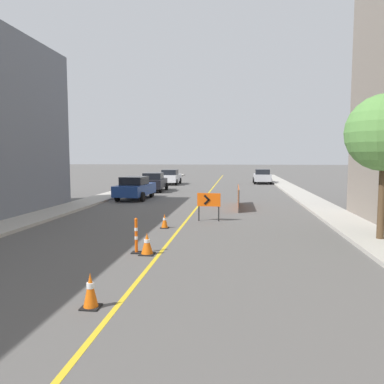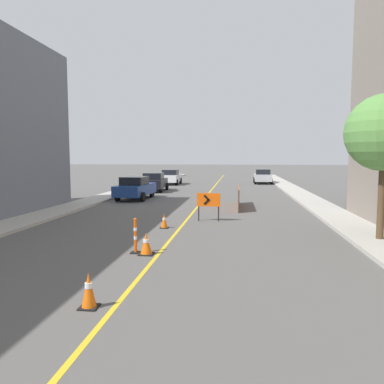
% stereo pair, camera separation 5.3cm
% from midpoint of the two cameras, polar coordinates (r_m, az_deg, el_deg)
% --- Properties ---
extents(lane_stripe, '(0.12, 65.90, 0.01)m').
position_cam_midpoint_polar(lane_stripe, '(28.13, 2.10, -0.63)').
color(lane_stripe, gold).
rests_on(lane_stripe, ground_plane).
extents(sidewalk_left, '(1.87, 65.90, 0.14)m').
position_cam_midpoint_polar(sidewalk_left, '(29.60, -11.82, -0.32)').
color(sidewalk_left, '#ADA89E').
rests_on(sidewalk_left, ground_plane).
extents(sidewalk_right, '(1.87, 65.90, 0.14)m').
position_cam_midpoint_polar(sidewalk_right, '(28.44, 16.60, -0.66)').
color(sidewalk_right, '#ADA89E').
rests_on(sidewalk_right, ground_plane).
extents(traffic_cone_third, '(0.36, 0.36, 0.71)m').
position_cam_midpoint_polar(traffic_cone_third, '(7.79, -15.41, -14.26)').
color(traffic_cone_third, black).
rests_on(traffic_cone_third, ground_plane).
extents(traffic_cone_fourth, '(0.44, 0.44, 0.66)m').
position_cam_midpoint_polar(traffic_cone_fourth, '(11.47, -7.00, -7.85)').
color(traffic_cone_fourth, black).
rests_on(traffic_cone_fourth, ground_plane).
extents(traffic_cone_fifth, '(0.34, 0.34, 0.60)m').
position_cam_midpoint_polar(traffic_cone_fifth, '(15.57, -4.30, -4.44)').
color(traffic_cone_fifth, black).
rests_on(traffic_cone_fifth, ground_plane).
extents(delineator_post_rear, '(0.29, 0.29, 1.09)m').
position_cam_midpoint_polar(delineator_post_rear, '(11.65, -8.62, -6.97)').
color(delineator_post_rear, black).
rests_on(delineator_post_rear, ground_plane).
extents(arrow_barricade_primary, '(1.08, 0.14, 1.29)m').
position_cam_midpoint_polar(arrow_barricade_primary, '(17.17, 2.48, -1.39)').
color(arrow_barricade_primary, '#EF560C').
rests_on(arrow_barricade_primary, ground_plane).
extents(safety_mesh_fence, '(0.08, 4.38, 1.21)m').
position_cam_midpoint_polar(safety_mesh_fence, '(21.92, 7.03, -0.79)').
color(safety_mesh_fence, '#EF560C').
rests_on(safety_mesh_fence, ground_plane).
extents(parked_car_curb_near, '(2.05, 4.40, 1.59)m').
position_cam_midpoint_polar(parked_car_curb_near, '(26.30, -8.73, 0.63)').
color(parked_car_curb_near, navy).
rests_on(parked_car_curb_near, ground_plane).
extents(parked_car_curb_mid, '(2.04, 4.40, 1.59)m').
position_cam_midpoint_polar(parked_car_curb_mid, '(32.38, -5.89, 1.54)').
color(parked_car_curb_mid, black).
rests_on(parked_car_curb_mid, ground_plane).
extents(parked_car_curb_far, '(1.94, 4.32, 1.59)m').
position_cam_midpoint_polar(parked_car_curb_far, '(40.29, -3.36, 2.30)').
color(parked_car_curb_far, silver).
rests_on(parked_car_curb_far, ground_plane).
extents(parked_car_opposite_side, '(1.94, 4.33, 1.59)m').
position_cam_midpoint_polar(parked_car_opposite_side, '(42.29, 10.61, 2.37)').
color(parked_car_opposite_side, '#B7B7BC').
rests_on(parked_car_opposite_side, ground_plane).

